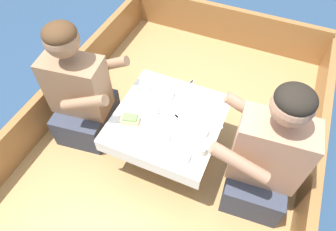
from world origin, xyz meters
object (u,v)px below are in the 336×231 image
object	(u,v)px
coffee_cup_port	(154,109)
sandwich	(130,119)
person_starboard	(265,160)
coffee_cup_starboard	(145,85)
tin_can	(201,150)
person_port	(81,94)

from	to	relation	value
coffee_cup_port	sandwich	bearing A→B (deg)	-125.96
person_starboard	coffee_cup_starboard	size ratio (longest dim) A/B	9.97
coffee_cup_starboard	tin_can	bearing A→B (deg)	-32.73
coffee_cup_port	person_port	bearing A→B (deg)	-174.44
person_port	person_starboard	distance (m)	1.29
person_port	coffee_cup_port	world-z (taller)	person_port
person_starboard	sandwich	size ratio (longest dim) A/B	7.77
sandwich	coffee_cup_starboard	size ratio (longest dim) A/B	1.28
person_starboard	sandwich	distance (m)	0.85
person_port	tin_can	distance (m)	0.94
person_port	person_starboard	xyz separation A→B (m)	(1.29, -0.02, 0.01)
person_starboard	coffee_cup_starboard	bearing A→B (deg)	-19.84
sandwich	coffee_cup_port	size ratio (longest dim) A/B	1.32
person_starboard	tin_can	distance (m)	0.37
person_port	sandwich	distance (m)	0.45
tin_can	person_starboard	bearing A→B (deg)	15.42
person_starboard	tin_can	size ratio (longest dim) A/B	14.76
sandwich	coffee_cup_port	world-z (taller)	coffee_cup_port
sandwich	person_starboard	bearing A→B (deg)	4.48
person_port	coffee_cup_starboard	xyz separation A→B (m)	(0.40, 0.22, 0.04)
person_port	coffee_cup_port	size ratio (longest dim) A/B	9.87
sandwich	tin_can	bearing A→B (deg)	-3.80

